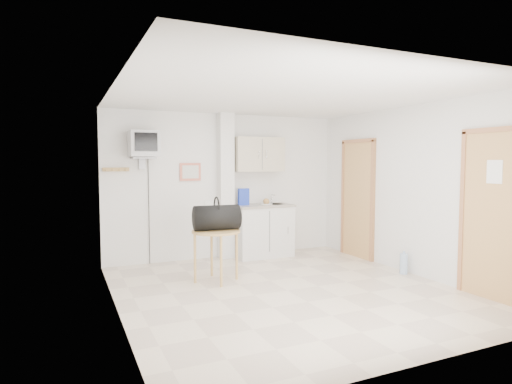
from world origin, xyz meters
name	(u,v)px	position (x,y,z in m)	size (l,w,h in m)	color
ground	(287,290)	(0.00, 0.00, 0.00)	(4.50, 4.50, 0.00)	beige
room_envelope	(301,172)	(0.24, 0.09, 1.54)	(4.24, 4.54, 2.55)	white
kitchenette	(262,211)	(0.57, 2.00, 0.80)	(1.03, 0.58, 2.10)	silver
crt_television	(144,145)	(-1.45, 2.02, 1.94)	(0.44, 0.45, 2.15)	slate
round_table	(216,237)	(-0.70, 0.80, 0.63)	(0.67, 0.67, 0.72)	tan
duffel_bag	(217,217)	(-0.68, 0.82, 0.90)	(0.65, 0.39, 0.47)	black
water_bottle	(404,264)	(1.98, 0.01, 0.15)	(0.11, 0.11, 0.34)	#9BB8DA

